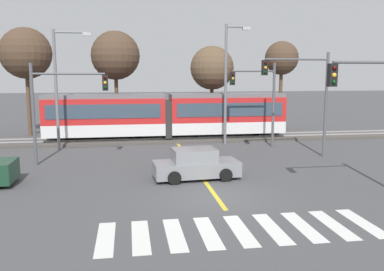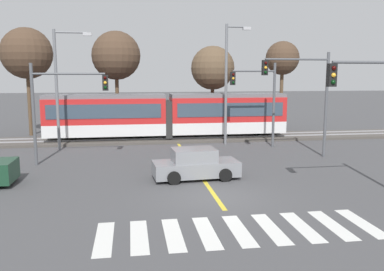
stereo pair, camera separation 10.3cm
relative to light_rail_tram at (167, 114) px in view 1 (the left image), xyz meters
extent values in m
plane|color=#474749|center=(0.60, -15.31, -2.05)|extent=(200.00, 200.00, 0.00)
cube|color=#4C4742|center=(0.60, 0.01, -1.96)|extent=(120.00, 4.00, 0.18)
cube|color=#939399|center=(0.60, -0.71, -1.82)|extent=(120.00, 0.08, 0.10)
cube|color=#939399|center=(0.60, 0.73, -1.82)|extent=(120.00, 0.08, 0.10)
cube|color=silver|center=(-4.75, 0.01, -1.07)|extent=(9.00, 2.60, 0.90)
cube|color=red|center=(-4.75, 0.01, 0.33)|extent=(9.00, 2.60, 1.90)
cube|color=#384756|center=(-4.75, -1.31, 0.38)|extent=(8.28, 0.04, 1.04)
cube|color=slate|center=(-4.75, 0.01, 1.42)|extent=(9.00, 2.39, 0.28)
cylinder|color=black|center=(-2.27, 0.01, -1.52)|extent=(0.70, 0.20, 0.70)
cylinder|color=black|center=(-7.22, 0.01, -1.52)|extent=(0.70, 0.20, 0.70)
cube|color=silver|center=(4.75, 0.01, -1.07)|extent=(9.00, 2.60, 0.90)
cube|color=red|center=(4.75, 0.01, 0.33)|extent=(9.00, 2.60, 1.90)
cube|color=#384756|center=(4.75, -1.31, 0.38)|extent=(8.28, 0.04, 1.04)
cube|color=slate|center=(4.75, 0.01, 1.42)|extent=(9.00, 2.39, 0.28)
cylinder|color=black|center=(7.22, 0.01, -1.52)|extent=(0.70, 0.20, 0.70)
cylinder|color=black|center=(2.28, 0.01, -1.52)|extent=(0.70, 0.20, 0.70)
cube|color=#2D2D2D|center=(0.00, 0.01, -0.37)|extent=(0.50, 2.34, 2.80)
cube|color=silver|center=(-3.80, -19.01, -2.04)|extent=(0.56, 2.80, 0.01)
cube|color=silver|center=(-2.70, -19.00, -2.04)|extent=(0.56, 2.80, 0.01)
cube|color=silver|center=(-1.60, -19.00, -2.04)|extent=(0.56, 2.80, 0.01)
cube|color=silver|center=(-0.50, -19.00, -2.04)|extent=(0.56, 2.80, 0.01)
cube|color=silver|center=(0.60, -19.00, -2.04)|extent=(0.56, 2.80, 0.01)
cube|color=silver|center=(1.70, -19.00, -2.04)|extent=(0.56, 2.80, 0.01)
cube|color=silver|center=(2.80, -19.00, -2.04)|extent=(0.56, 2.80, 0.01)
cube|color=silver|center=(3.90, -19.00, -2.04)|extent=(0.56, 2.80, 0.01)
cube|color=silver|center=(5.00, -19.00, -2.04)|extent=(0.56, 2.80, 0.01)
cube|color=gold|center=(0.60, -9.50, -2.05)|extent=(0.20, 15.01, 0.01)
cube|color=gray|center=(0.26, -12.11, -1.53)|extent=(4.31, 1.99, 0.72)
cube|color=gray|center=(0.16, -12.12, -0.85)|extent=(2.20, 1.66, 0.64)
cube|color=#384756|center=(1.16, -12.05, -0.85)|extent=(0.20, 1.43, 0.52)
cube|color=#384756|center=(0.11, -11.34, -0.85)|extent=(1.78, 0.17, 0.48)
cylinder|color=black|center=(1.46, -11.17, -1.73)|extent=(0.65, 0.26, 0.64)
cylinder|color=black|center=(1.58, -12.87, -1.73)|extent=(0.65, 0.26, 0.64)
cylinder|color=black|center=(-1.06, -11.35, -1.73)|extent=(0.65, 0.26, 0.64)
cylinder|color=black|center=(-0.94, -13.05, -1.73)|extent=(0.65, 0.26, 0.64)
cylinder|color=#515459|center=(7.13, -4.10, 0.90)|extent=(0.18, 0.18, 5.91)
cylinder|color=#515459|center=(5.63, -4.10, 3.28)|extent=(3.00, 0.12, 0.12)
cube|color=black|center=(4.13, -4.10, 2.78)|extent=(0.32, 0.28, 0.90)
sphere|color=#360605|center=(4.13, -4.25, 3.05)|extent=(0.18, 0.18, 0.18)
sphere|color=#F7AA26|center=(4.13, -4.25, 2.78)|extent=(0.18, 0.18, 0.18)
sphere|color=black|center=(4.13, -4.25, 2.51)|extent=(0.18, 0.18, 0.18)
cylinder|color=#515459|center=(6.70, -16.42, 3.55)|extent=(3.50, 0.12, 0.12)
cube|color=black|center=(4.95, -16.42, 3.05)|extent=(0.32, 0.28, 0.90)
sphere|color=#360605|center=(4.95, -16.57, 3.32)|extent=(0.18, 0.18, 0.18)
sphere|color=#F7AA26|center=(4.95, -16.57, 3.05)|extent=(0.18, 0.18, 0.18)
sphere|color=black|center=(4.95, -16.57, 2.78)|extent=(0.18, 0.18, 0.18)
cylinder|color=#515459|center=(-8.25, -7.71, 0.82)|extent=(0.18, 0.18, 5.75)
cylinder|color=#515459|center=(-6.25, -7.71, 3.10)|extent=(4.00, 0.12, 0.12)
cube|color=black|center=(-4.25, -7.71, 2.60)|extent=(0.32, 0.28, 0.90)
sphere|color=#360605|center=(-4.25, -7.86, 2.87)|extent=(0.18, 0.18, 0.18)
sphere|color=#F7AA26|center=(-4.25, -7.86, 2.60)|extent=(0.18, 0.18, 0.18)
sphere|color=black|center=(-4.25, -7.86, 2.33)|extent=(0.18, 0.18, 0.18)
cylinder|color=#515459|center=(9.08, -7.97, 1.18)|extent=(0.18, 0.18, 6.45)
cylinder|color=#515459|center=(7.08, -7.97, 3.96)|extent=(4.00, 0.12, 0.12)
cube|color=black|center=(5.08, -7.97, 3.46)|extent=(0.32, 0.28, 0.90)
sphere|color=#360605|center=(5.08, -8.12, 3.73)|extent=(0.18, 0.18, 0.18)
sphere|color=#F7AA26|center=(5.08, -8.12, 3.46)|extent=(0.18, 0.18, 0.18)
sphere|color=black|center=(5.08, -8.12, 3.19)|extent=(0.18, 0.18, 0.18)
cylinder|color=slate|center=(-7.71, -3.19, 1.97)|extent=(0.20, 0.20, 8.04)
cylinder|color=slate|center=(-6.64, -3.19, 5.79)|extent=(2.13, 0.12, 0.12)
cube|color=#B2B2B7|center=(-5.57, -3.19, 5.69)|extent=(0.56, 0.28, 0.20)
cylinder|color=slate|center=(4.00, -2.66, 2.27)|extent=(0.20, 0.20, 8.65)
cylinder|color=slate|center=(4.74, -2.66, 6.40)|extent=(1.47, 0.12, 0.12)
cube|color=#B2B2B7|center=(5.47, -2.66, 6.30)|extent=(0.56, 0.28, 0.20)
cylinder|color=brown|center=(-11.18, 4.11, 0.94)|extent=(0.32, 0.32, 5.98)
sphere|color=#4C3828|center=(-11.18, 4.11, 4.77)|extent=(4.19, 4.19, 4.19)
cylinder|color=brown|center=(-3.97, 4.45, 0.89)|extent=(0.32, 0.32, 5.87)
sphere|color=#4C3828|center=(-3.97, 4.45, 4.65)|extent=(4.15, 4.15, 4.15)
cylinder|color=brown|center=(4.49, 4.56, 0.40)|extent=(0.32, 0.32, 4.89)
sphere|color=brown|center=(4.49, 4.56, 3.62)|extent=(3.89, 3.89, 3.89)
cylinder|color=brown|center=(10.96, 4.47, 0.93)|extent=(0.32, 0.32, 5.96)
sphere|color=#4C3828|center=(10.96, 4.47, 4.52)|extent=(3.05, 3.05, 3.05)
camera|label=1|loc=(-3.01, -31.45, 3.10)|focal=38.00mm
camera|label=2|loc=(-2.90, -31.47, 3.10)|focal=38.00mm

